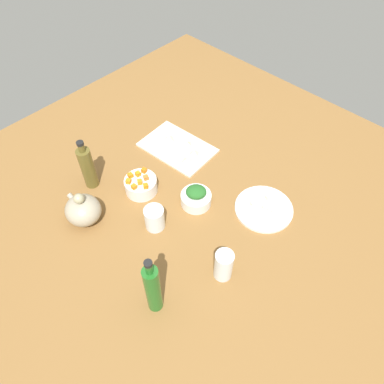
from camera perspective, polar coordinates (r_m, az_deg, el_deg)
The scene contains 29 objects.
tabletop at distance 148.30cm, azimuth -0.00°, elevation -1.60°, with size 190.00×190.00×3.00cm, color brown.
cutting_board at distance 166.97cm, azimuth -2.28°, elevation 6.90°, with size 31.79×21.10×1.00cm, color silver.
plate_tofu at distance 146.40cm, azimuth 11.08°, elevation -2.56°, with size 22.69×22.69×1.20cm, color white.
bowl_greens at distance 144.26cm, azimuth 0.65°, elevation -1.07°, with size 12.03×12.03×5.02cm, color white.
bowl_carrots at distance 149.43cm, azimuth -7.92°, elevation 1.06°, with size 13.02×13.02×6.18cm, color white.
teapot at distance 143.15cm, azimuth -16.57°, elevation -2.65°, with size 15.60×13.21×14.17cm.
bottle_0 at distance 114.51cm, azimuth -6.11°, elevation -14.67°, with size 4.92×4.92×28.02cm.
bottle_1 at distance 150.93cm, azimuth -15.92°, elevation 3.73°, with size 5.49×5.49×23.36cm.
drinking_glass_0 at distance 124.39cm, azimuth 4.93°, elevation -11.25°, with size 6.29×6.29×12.53cm, color white.
drinking_glass_1 at distance 136.66cm, azimuth -5.85°, elevation -4.05°, with size 7.48×7.48×9.45cm, color white.
carrot_cube_0 at distance 146.51cm, azimuth -7.17°, elevation 2.24°, with size 1.80×1.80×1.80cm, color orange.
carrot_cube_1 at distance 148.20cm, azimuth -9.56°, elevation 2.56°, with size 1.80×1.80×1.80cm, color orange.
carrot_cube_2 at distance 144.02cm, azimuth -9.00°, elevation 0.82°, with size 1.80×1.80×1.80cm, color orange.
carrot_cube_3 at distance 143.58cm, azimuth -7.21°, elevation 0.92°, with size 1.80×1.80×1.80cm, color orange.
carrot_cube_4 at distance 145.31cm, azimuth -8.13°, elevation 1.56°, with size 1.80×1.80×1.80cm, color orange.
carrot_cube_5 at distance 148.29cm, azimuth -8.41°, elevation 2.80°, with size 1.80×1.80×1.80cm, color orange.
carrot_cube_6 at distance 146.22cm, azimuth -9.85°, elevation 1.65°, with size 1.80×1.80×1.80cm, color orange.
carrot_cube_7 at distance 149.22cm, azimuth -7.46°, elevation 3.34°, with size 1.80×1.80×1.80cm, color orange.
chopped_greens_mound at distance 140.80cm, azimuth 0.67°, elevation 0.06°, with size 8.02×7.07×3.90cm, color #256124.
tofu_cube_0 at distance 144.95cm, azimuth 9.52°, elevation -1.84°, with size 2.20×2.20×2.20cm, color white.
tofu_cube_1 at distance 144.60cm, azimuth 11.42°, elevation -2.46°, with size 2.20×2.20×2.20cm, color #EDECCD.
tofu_cube_2 at distance 142.31cm, azimuth 10.17°, elevation -3.36°, with size 2.20×2.20×2.20cm, color white.
tofu_cube_3 at distance 143.81cm, azimuth 12.74°, elevation -3.23°, with size 2.20×2.20×2.20cm, color white.
tofu_cube_4 at distance 148.01cm, azimuth 11.84°, elevation -0.88°, with size 2.20×2.20×2.20cm, color silver.
dumpling_0 at distance 168.90cm, azimuth -3.59°, elevation 8.40°, with size 4.56×4.45×3.12cm, color beige.
dumpling_1 at distance 163.03cm, azimuth -2.35°, elevation 6.39°, with size 4.23×4.00×2.33cm, color beige.
dumpling_2 at distance 158.50cm, azimuth -0.62°, elevation 5.00°, with size 5.60×5.47×2.96cm, color beige.
dumpling_3 at distance 162.00cm, azimuth 0.32°, elevation 6.21°, with size 4.28×3.72×2.84cm, color beige.
dumpling_4 at distance 166.13cm, azimuth -0.85°, elevation 7.54°, with size 4.87×4.43×2.68cm, color beige.
Camera 1 is at (-62.81, 66.09, 118.46)cm, focal length 34.34 mm.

